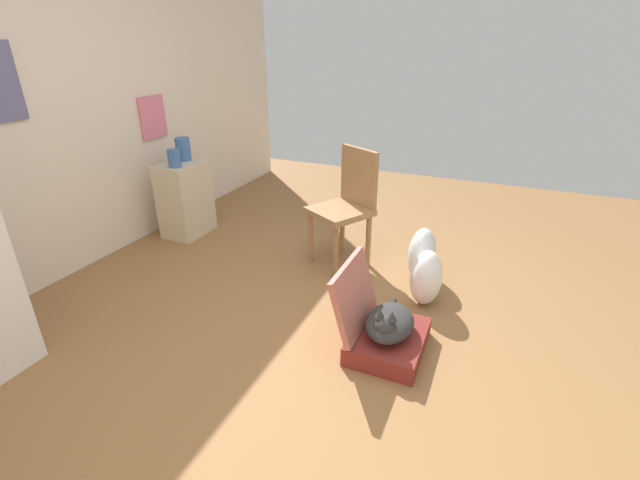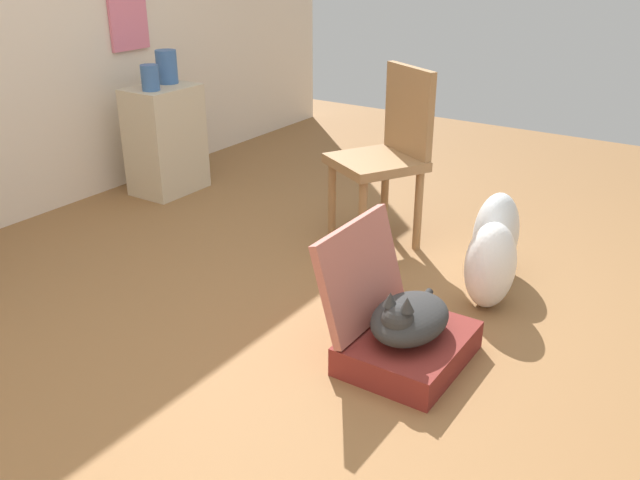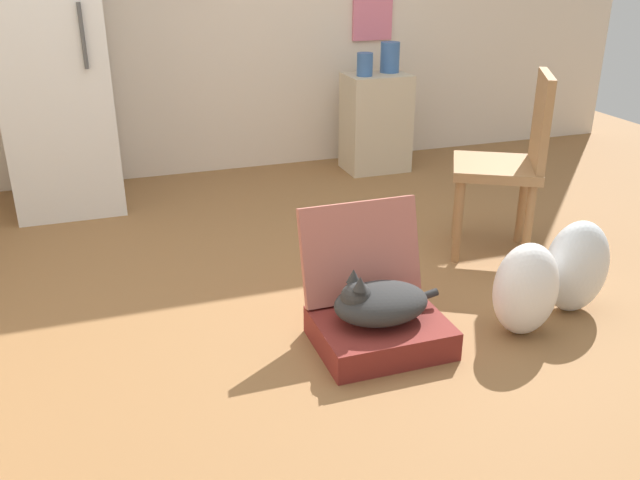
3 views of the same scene
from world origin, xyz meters
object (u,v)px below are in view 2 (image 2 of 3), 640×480
at_px(plastic_bag_clear, 496,235).
at_px(vase_short, 167,67).
at_px(cat, 409,318).
at_px(side_table, 166,140).
at_px(vase_tall, 150,78).
at_px(plastic_bag_white, 490,265).
at_px(chair, 388,151).
at_px(suitcase_base, 408,348).

xyz_separation_m(plastic_bag_clear, vase_short, (0.12, 2.30, 0.58)).
relative_size(cat, side_table, 0.68).
distance_m(plastic_bag_clear, vase_tall, 2.29).
relative_size(plastic_bag_white, chair, 0.43).
distance_m(plastic_bag_white, chair, 0.90).
distance_m(vase_short, chair, 1.67).
bearing_deg(vase_tall, chair, -84.00).
height_order(suitcase_base, vase_tall, vase_tall).
bearing_deg(side_table, vase_short, 22.02).
bearing_deg(cat, plastic_bag_clear, -0.12).
height_order(plastic_bag_white, chair, chair).
distance_m(plastic_bag_white, plastic_bag_clear, 0.34).
xyz_separation_m(side_table, chair, (0.05, -1.60, 0.17)).
height_order(plastic_bag_clear, vase_short, vase_short).
bearing_deg(cat, vase_short, 65.09).
height_order(vase_tall, vase_short, vase_short).
bearing_deg(side_table, plastic_bag_white, -98.04).
distance_m(side_table, vase_short, 0.47).
distance_m(plastic_bag_clear, side_table, 2.26).
bearing_deg(suitcase_base, vase_short, 65.33).
height_order(plastic_bag_clear, vase_tall, vase_tall).
relative_size(suitcase_base, cat, 1.10).
xyz_separation_m(suitcase_base, chair, (0.99, 0.65, 0.46)).
xyz_separation_m(cat, vase_tall, (0.84, 2.22, 0.57)).
distance_m(cat, vase_tall, 2.44).
relative_size(plastic_bag_clear, chair, 0.45).
relative_size(plastic_bag_clear, side_table, 0.62).
bearing_deg(chair, plastic_bag_white, 2.09).
xyz_separation_m(suitcase_base, plastic_bag_clear, (0.94, -0.00, 0.15)).
relative_size(side_table, vase_tall, 4.43).
distance_m(plastic_bag_white, vase_short, 2.50).
bearing_deg(plastic_bag_white, cat, 171.15).
distance_m(vase_tall, chair, 1.60).
bearing_deg(side_table, chair, -88.12).
bearing_deg(plastic_bag_clear, side_table, 89.84).
bearing_deg(cat, plastic_bag_white, -8.85).
relative_size(plastic_bag_clear, vase_short, 2.05).
xyz_separation_m(cat, plastic_bag_white, (0.62, -0.10, 0.00)).
height_order(plastic_bag_white, side_table, side_table).
height_order(vase_tall, chair, chair).
xyz_separation_m(suitcase_base, cat, (-0.01, 0.00, 0.14)).
relative_size(vase_tall, chair, 0.16).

